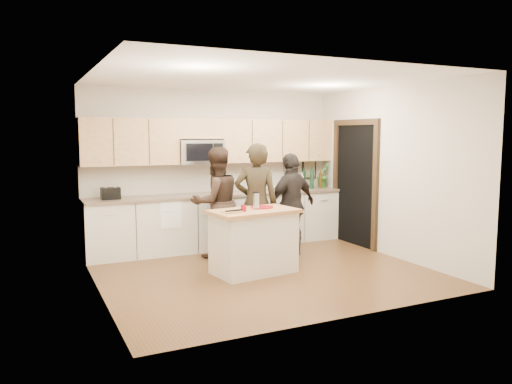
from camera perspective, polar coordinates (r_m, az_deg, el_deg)
name	(u,v)px	position (r m, az deg, el deg)	size (l,w,h in m)	color
floor	(263,271)	(7.20, 0.85, -9.05)	(4.50, 4.50, 0.00)	#54391C
room_shell	(264,150)	(6.93, 0.87, 4.85)	(4.52, 4.02, 2.71)	#B9AF9E
back_cabinetry	(220,220)	(8.61, -4.12, -3.24)	(4.50, 0.66, 0.94)	beige
upper_cabinetry	(218,140)	(8.63, -4.34, 5.94)	(4.50, 0.33, 0.75)	tan
microwave	(200,152)	(8.48, -6.41, 4.60)	(0.76, 0.41, 0.40)	silver
doorway	(355,179)	(8.90, 11.25, 1.43)	(0.06, 1.25, 2.20)	black
framed_picture	(309,169)	(9.63, 6.08, 2.64)	(0.30, 0.03, 0.38)	black
dish_towel	(169,206)	(8.09, -9.94, -1.60)	(0.34, 0.60, 0.48)	white
island	(254,241)	(7.02, -0.25, -5.63)	(1.29, 0.86, 0.90)	beige
red_plate	(262,207)	(7.12, 0.68, -1.74)	(0.33, 0.33, 0.02)	maroon
box_grater	(256,200)	(6.94, 0.03, -0.91)	(0.08, 0.06, 0.23)	silver
drink_glass	(244,208)	(6.78, -1.44, -1.87)	(0.08, 0.08, 0.09)	maroon
cutting_board	(232,212)	(6.67, -2.73, -2.31)	(0.26, 0.17, 0.02)	#A87A46
tongs	(233,210)	(6.69, -2.59, -2.13)	(0.24, 0.03, 0.02)	black
knife	(235,212)	(6.61, -2.46, -2.29)	(0.18, 0.02, 0.01)	silver
toaster	(111,193)	(8.04, -16.29, -0.15)	(0.28, 0.19, 0.19)	black
bottle_cluster	(308,179)	(9.34, 5.93, 1.52)	(0.78, 0.29, 0.41)	black
orchid	(323,175)	(9.50, 7.68, 1.96)	(0.26, 0.21, 0.48)	#34732E
woman_left	(256,203)	(7.55, 0.02, -1.27)	(0.66, 0.43, 1.81)	black
woman_center	(216,203)	(7.88, -4.59, -1.22)	(0.85, 0.66, 1.74)	black
woman_right	(292,205)	(8.00, 4.10, -1.44)	(0.97, 0.40, 1.65)	black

